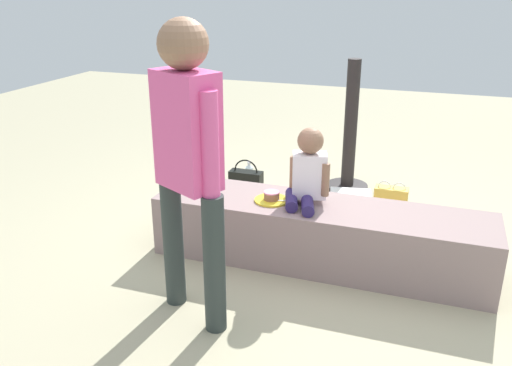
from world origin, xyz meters
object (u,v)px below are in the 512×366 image
gift_bag (390,209)px  handbag_black_leather (246,184)px  cake_plate (272,198)px  water_bottle_near_gift (249,176)px  cake_box_white (350,203)px  adult_standing (188,150)px  water_bottle_far_side (251,205)px  child_seated (308,171)px

gift_bag → handbag_black_leather: size_ratio=1.11×
cake_plate → water_bottle_near_gift: cake_plate is taller
cake_box_white → handbag_black_leather: (-0.86, -0.03, 0.06)m
adult_standing → handbag_black_leather: adult_standing is taller
cake_box_white → handbag_black_leather: handbag_black_leather is taller
water_bottle_far_side → water_bottle_near_gift: bearing=111.2°
water_bottle_near_gift → handbag_black_leather: handbag_black_leather is taller
cake_box_white → handbag_black_leather: 0.86m
cake_plate → water_bottle_far_side: cake_plate is taller
gift_bag → water_bottle_near_gift: 1.35m
handbag_black_leather → child_seated: bearing=-49.2°
child_seated → water_bottle_far_side: (-0.55, 0.48, -0.50)m
water_bottle_far_side → cake_box_white: size_ratio=0.75×
child_seated → water_bottle_near_gift: (-0.78, 1.09, -0.50)m
gift_bag → water_bottle_near_gift: (-1.25, 0.49, -0.06)m
child_seated → cake_plate: 0.29m
child_seated → gift_bag: child_seated is taller
child_seated → adult_standing: adult_standing is taller
handbag_black_leather → water_bottle_near_gift: bearing=104.4°
water_bottle_near_gift → adult_standing: bearing=-78.9°
adult_standing → cake_plate: (0.19, 0.76, -0.52)m
cake_plate → water_bottle_near_gift: size_ratio=0.96×
water_bottle_near_gift → water_bottle_far_side: size_ratio=0.98×
adult_standing → water_bottle_far_side: size_ratio=6.53×
water_bottle_near_gift → cake_box_white: water_bottle_near_gift is taller
child_seated → water_bottle_far_side: size_ratio=2.02×
cake_plate → cake_box_white: bearing=68.1°
handbag_black_leather → cake_box_white: bearing=2.1°
adult_standing → handbag_black_leather: 1.85m
adult_standing → handbag_black_leather: size_ratio=4.54×
child_seated → handbag_black_leather: size_ratio=1.41×
cake_box_white → child_seated: bearing=-99.6°
adult_standing → cake_box_white: size_ratio=4.90×
gift_bag → water_bottle_near_gift: bearing=158.6°
water_bottle_far_side → handbag_black_leather: bearing=116.1°
gift_bag → water_bottle_near_gift: gift_bag is taller
adult_standing → cake_box_white: adult_standing is taller
water_bottle_near_gift → handbag_black_leather: bearing=-75.6°
cake_plate → cake_box_white: size_ratio=0.70×
cake_plate → water_bottle_far_side: bearing=121.9°
water_bottle_near_gift → cake_plate: bearing=-63.6°
water_bottle_far_side → child_seated: bearing=-41.5°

